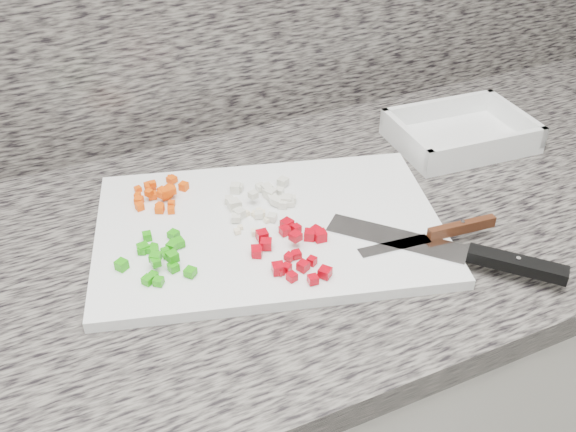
# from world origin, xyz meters

# --- Properties ---
(countertop) EXTENTS (3.96, 0.64, 0.04)m
(countertop) POSITION_xyz_m (0.00, 1.44, 0.88)
(countertop) COLOR #645F58
(countertop) RESTS_ON cabinet
(cutting_board) EXTENTS (0.55, 0.44, 0.02)m
(cutting_board) POSITION_xyz_m (0.09, 1.43, 0.91)
(cutting_board) COLOR white
(cutting_board) RESTS_ON countertop
(carrot_pile) EXTENTS (0.09, 0.09, 0.02)m
(carrot_pile) POSITION_xyz_m (-0.03, 1.56, 0.92)
(carrot_pile) COLOR #E34804
(carrot_pile) RESTS_ON cutting_board
(onion_pile) EXTENTS (0.12, 0.11, 0.02)m
(onion_pile) POSITION_xyz_m (0.10, 1.48, 0.92)
(onion_pile) COLOR silver
(onion_pile) RESTS_ON cutting_board
(green_pepper_pile) EXTENTS (0.10, 0.11, 0.02)m
(green_pepper_pile) POSITION_xyz_m (-0.07, 1.41, 0.92)
(green_pepper_pile) COLOR #21990D
(green_pepper_pile) RESTS_ON cutting_board
(red_pepper_pile) EXTENTS (0.11, 0.13, 0.02)m
(red_pepper_pile) POSITION_xyz_m (0.09, 1.36, 0.92)
(red_pepper_pile) COLOR #A6020F
(red_pepper_pile) RESTS_ON cutting_board
(garlic_pile) EXTENTS (0.06, 0.06, 0.01)m
(garlic_pile) POSITION_xyz_m (0.07, 1.44, 0.92)
(garlic_pile) COLOR #F2E3BB
(garlic_pile) RESTS_ON cutting_board
(chef_knife) EXTENTS (0.24, 0.25, 0.02)m
(chef_knife) POSITION_xyz_m (0.30, 1.25, 0.92)
(chef_knife) COLOR silver
(chef_knife) RESTS_ON cutting_board
(paring_knife) EXTENTS (0.20, 0.04, 0.02)m
(paring_knife) POSITION_xyz_m (0.30, 1.30, 0.92)
(paring_knife) COLOR silver
(paring_knife) RESTS_ON cutting_board
(tray) EXTENTS (0.24, 0.18, 0.05)m
(tray) POSITION_xyz_m (0.49, 1.53, 0.92)
(tray) COLOR white
(tray) RESTS_ON countertop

